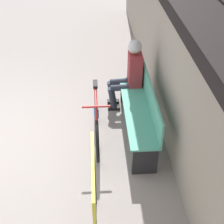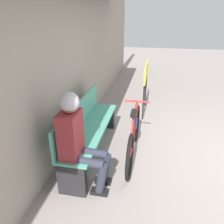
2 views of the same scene
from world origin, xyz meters
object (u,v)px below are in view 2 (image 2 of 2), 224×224
at_px(park_bench_near, 89,129).
at_px(person_seated, 77,136).
at_px(bicycle, 134,136).
at_px(signboard, 146,75).

distance_m(park_bench_near, person_seated, 0.81).
bearing_deg(bicycle, signboard, -1.81).
relative_size(bicycle, signboard, 1.45).
bearing_deg(person_seated, park_bench_near, 7.87).
xyz_separation_m(park_bench_near, person_seated, (-0.74, -0.10, 0.32)).
height_order(bicycle, person_seated, person_seated).
relative_size(person_seated, signboard, 1.14).
bearing_deg(bicycle, park_bench_near, 94.81).
bearing_deg(person_seated, bicycle, -37.04).
bearing_deg(signboard, bicycle, 178.19).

